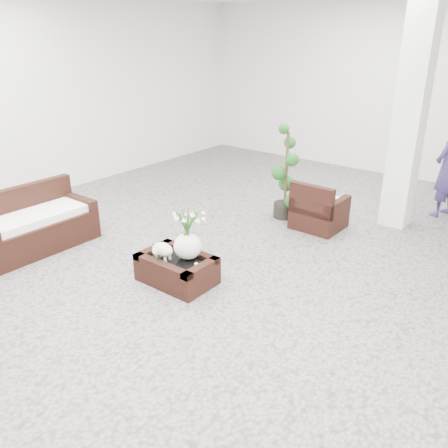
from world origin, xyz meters
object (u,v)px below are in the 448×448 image
Objects in this scene: armchair at (320,204)px; topiary at (286,173)px; coffee_table at (177,270)px; loveseat at (35,220)px.

topiary is (-0.66, 0.05, 0.38)m from armchair.
armchair is 0.76m from topiary.
loveseat is (-2.23, -0.51, 0.27)m from coffee_table.
coffee_table is 2.75m from topiary.
topiary is (-0.11, 2.68, 0.60)m from coffee_table.
armchair reaches higher than coffee_table.
loveseat is (-2.78, -3.14, 0.04)m from armchair.
topiary is at bearing 92.25° from coffee_table.
loveseat is at bearing -167.11° from coffee_table.
topiary is at bearing -3.33° from armchair.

